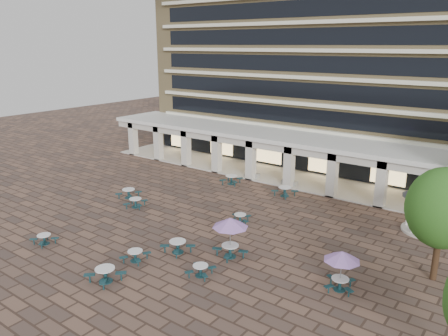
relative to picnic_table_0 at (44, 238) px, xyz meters
The scene contains 19 objects.
ground 9.54m from the picnic_table_0, 57.34° to the left, with size 120.00×120.00×0.00m, color brown.
apartment_building 36.01m from the picnic_table_0, 81.27° to the left, with size 40.00×15.50×25.20m.
retail_arcade 23.54m from the picnic_table_0, 77.30° to the left, with size 42.00×6.60×4.40m.
picnic_table_0 is the anchor object (origin of this frame).
picnic_table_1 6.97m from the picnic_table_0, 16.62° to the left, with size 1.83×1.83×0.70m.
picnic_table_2 7.18m from the picnic_table_0, ahead, with size 1.89×1.89×0.83m.
picnic_table_3 11.44m from the picnic_table_0, 15.31° to the left, with size 1.73×1.73×0.67m.
picnic_table_5 8.34m from the picnic_table_0, 91.87° to the left, with size 2.06×2.06×0.75m.
picnic_table_6 12.65m from the picnic_table_0, 28.28° to the left, with size 2.26×2.26×2.61m.
picnic_table_7 9.12m from the picnic_table_0, 28.93° to the left, with size 1.98×1.98×0.81m.
picnic_table_9 9.81m from the picnic_table_0, 104.33° to the left, with size 2.02×2.02×0.81m.
picnic_table_10 13.69m from the picnic_table_0, 51.99° to the left, with size 1.85×1.85×0.68m.
picnic_table_11 19.21m from the picnic_table_0, 19.42° to the left, with size 1.98×1.98×2.29m.
picnic_table_12 18.18m from the picnic_table_0, 82.35° to the left, with size 2.13×2.13×0.84m.
picnic_table_13 19.80m from the picnic_table_0, 65.54° to the left, with size 2.13×2.13×0.84m.
gazebo 26.59m from the picnic_table_0, 41.05° to the left, with size 3.78×3.78×3.52m.
tree_east_a 24.64m from the picnic_table_0, 25.98° to the left, with size 3.95×3.95×6.58m.
planter_left 21.12m from the picnic_table_0, 82.07° to the left, with size 1.50×0.77×1.31m.
planter_right 22.09m from the picnic_table_0, 71.26° to the left, with size 1.50×0.63×1.20m.
Camera 1 is at (20.43, -22.25, 12.88)m, focal length 35.00 mm.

